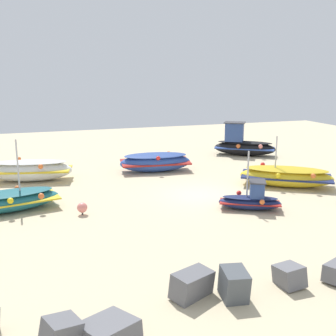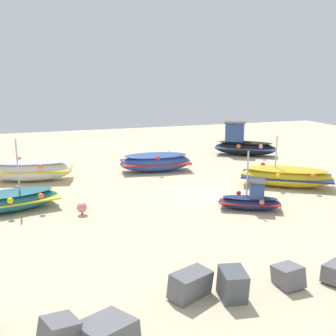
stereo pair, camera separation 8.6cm
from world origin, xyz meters
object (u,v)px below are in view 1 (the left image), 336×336
at_px(fishing_boat_1, 30,170).
at_px(fishing_boat_4, 243,145).
at_px(mooring_buoy_0, 82,208).
at_px(fishing_boat_5, 251,200).
at_px(fishing_boat_2, 155,162).
at_px(fishing_boat_0, 286,176).
at_px(fishing_boat_3, 7,201).

relative_size(fishing_boat_1, fishing_boat_4, 1.11).
height_order(fishing_boat_4, mooring_buoy_0, fishing_boat_4).
bearing_deg(fishing_boat_5, fishing_boat_2, 130.49).
relative_size(fishing_boat_0, fishing_boat_4, 1.12).
xyz_separation_m(fishing_boat_2, fishing_boat_3, (9.38, 5.66, -0.13)).
height_order(fishing_boat_0, fishing_boat_3, fishing_boat_3).
distance_m(fishing_boat_2, mooring_buoy_0, 9.49).
distance_m(fishing_boat_0, mooring_buoy_0, 12.30).
xyz_separation_m(fishing_boat_2, mooring_buoy_0, (5.96, 7.38, -0.30)).
distance_m(fishing_boat_0, fishing_boat_2, 8.80).
distance_m(fishing_boat_3, mooring_buoy_0, 3.83).
bearing_deg(fishing_boat_0, mooring_buoy_0, -140.97).
xyz_separation_m(fishing_boat_1, fishing_boat_2, (-8.22, 0.10, -0.05)).
distance_m(fishing_boat_2, fishing_boat_5, 9.51).
bearing_deg(fishing_boat_0, fishing_boat_5, -109.91).
height_order(fishing_boat_4, fishing_boat_5, fishing_boat_5).
xyz_separation_m(fishing_boat_5, mooring_buoy_0, (8.07, -1.89, -0.11)).
relative_size(fishing_boat_2, fishing_boat_5, 1.54).
height_order(fishing_boat_2, mooring_buoy_0, fishing_boat_2).
relative_size(fishing_boat_3, mooring_buoy_0, 8.77).
xyz_separation_m(fishing_boat_0, fishing_boat_4, (-2.14, -9.22, 0.27)).
bearing_deg(fishing_boat_5, mooring_buoy_0, -165.55).
relative_size(fishing_boat_0, fishing_boat_2, 1.11).
xyz_separation_m(fishing_boat_3, fishing_boat_4, (-17.80, -8.71, 0.35)).
distance_m(fishing_boat_4, fishing_boat_5, 13.85).
bearing_deg(fishing_boat_5, fishing_boat_0, 64.38).
height_order(fishing_boat_1, fishing_boat_3, fishing_boat_3).
relative_size(fishing_boat_3, fishing_boat_4, 1.06).
bearing_deg(fishing_boat_4, mooring_buoy_0, 69.82).
bearing_deg(fishing_boat_2, fishing_boat_5, -70.29).
height_order(fishing_boat_0, fishing_boat_2, fishing_boat_0).
distance_m(fishing_boat_2, fishing_boat_4, 8.96).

